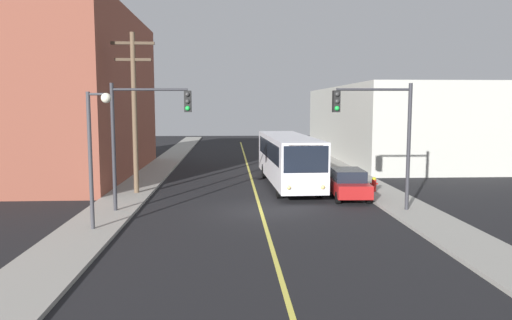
{
  "coord_description": "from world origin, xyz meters",
  "views": [
    {
      "loc": [
        -1.49,
        -23.17,
        5.09
      ],
      "look_at": [
        0.0,
        4.48,
        2.0
      ],
      "focal_mm": 34.08,
      "sensor_mm": 36.0,
      "label": 1
    }
  ],
  "objects_px": {
    "parked_car_red": "(348,183)",
    "traffic_signal_left_corner": "(146,123)",
    "fire_hydrant": "(374,184)",
    "traffic_signal_right_corner": "(377,123)",
    "street_lamp_left": "(95,140)",
    "city_bus": "(288,157)",
    "utility_pole_near": "(134,105)"
  },
  "relations": [
    {
      "from": "city_bus",
      "to": "fire_hydrant",
      "type": "xyz_separation_m",
      "value": [
        4.65,
        -3.21,
        -1.23
      ]
    },
    {
      "from": "street_lamp_left",
      "to": "traffic_signal_right_corner",
      "type": "bearing_deg",
      "value": 13.29
    },
    {
      "from": "parked_car_red",
      "to": "traffic_signal_left_corner",
      "type": "relative_size",
      "value": 0.74
    },
    {
      "from": "traffic_signal_left_corner",
      "to": "street_lamp_left",
      "type": "relative_size",
      "value": 1.09
    },
    {
      "from": "city_bus",
      "to": "utility_pole_near",
      "type": "distance_m",
      "value": 10.06
    },
    {
      "from": "utility_pole_near",
      "to": "traffic_signal_left_corner",
      "type": "xyz_separation_m",
      "value": [
        1.44,
        -4.76,
        -0.83
      ]
    },
    {
      "from": "city_bus",
      "to": "parked_car_red",
      "type": "distance_m",
      "value": 5.34
    },
    {
      "from": "parked_car_red",
      "to": "fire_hydrant",
      "type": "bearing_deg",
      "value": 33.47
    },
    {
      "from": "city_bus",
      "to": "street_lamp_left",
      "type": "distance_m",
      "value": 14.44
    },
    {
      "from": "utility_pole_near",
      "to": "fire_hydrant",
      "type": "height_order",
      "value": "utility_pole_near"
    },
    {
      "from": "city_bus",
      "to": "traffic_signal_left_corner",
      "type": "distance_m",
      "value": 11.06
    },
    {
      "from": "city_bus",
      "to": "parked_car_red",
      "type": "height_order",
      "value": "city_bus"
    },
    {
      "from": "traffic_signal_right_corner",
      "to": "street_lamp_left",
      "type": "height_order",
      "value": "traffic_signal_right_corner"
    },
    {
      "from": "street_lamp_left",
      "to": "fire_hydrant",
      "type": "height_order",
      "value": "street_lamp_left"
    },
    {
      "from": "parked_car_red",
      "to": "traffic_signal_right_corner",
      "type": "height_order",
      "value": "traffic_signal_right_corner"
    },
    {
      "from": "parked_car_red",
      "to": "fire_hydrant",
      "type": "relative_size",
      "value": 5.31
    },
    {
      "from": "parked_car_red",
      "to": "traffic_signal_right_corner",
      "type": "distance_m",
      "value": 5.13
    },
    {
      "from": "city_bus",
      "to": "traffic_signal_right_corner",
      "type": "xyz_separation_m",
      "value": [
        3.21,
        -8.21,
        2.49
      ]
    },
    {
      "from": "city_bus",
      "to": "parked_car_red",
      "type": "bearing_deg",
      "value": -57.88
    },
    {
      "from": "traffic_signal_left_corner",
      "to": "fire_hydrant",
      "type": "distance_m",
      "value": 13.55
    },
    {
      "from": "traffic_signal_left_corner",
      "to": "fire_hydrant",
      "type": "bearing_deg",
      "value": 19.8
    },
    {
      "from": "street_lamp_left",
      "to": "city_bus",
      "type": "bearing_deg",
      "value": 50.88
    },
    {
      "from": "city_bus",
      "to": "traffic_signal_left_corner",
      "type": "bearing_deg",
      "value": -134.94
    },
    {
      "from": "parked_car_red",
      "to": "traffic_signal_right_corner",
      "type": "xyz_separation_m",
      "value": [
        0.42,
        -3.77,
        3.46
      ]
    },
    {
      "from": "traffic_signal_left_corner",
      "to": "utility_pole_near",
      "type": "bearing_deg",
      "value": 106.84
    },
    {
      "from": "utility_pole_near",
      "to": "street_lamp_left",
      "type": "xyz_separation_m",
      "value": [
        0.02,
        -8.23,
        -1.39
      ]
    },
    {
      "from": "street_lamp_left",
      "to": "fire_hydrant",
      "type": "distance_m",
      "value": 16.1
    },
    {
      "from": "street_lamp_left",
      "to": "fire_hydrant",
      "type": "relative_size",
      "value": 6.55
    },
    {
      "from": "traffic_signal_right_corner",
      "to": "fire_hydrant",
      "type": "distance_m",
      "value": 6.39
    },
    {
      "from": "parked_car_red",
      "to": "traffic_signal_right_corner",
      "type": "bearing_deg",
      "value": -83.64
    },
    {
      "from": "city_bus",
      "to": "fire_hydrant",
      "type": "relative_size",
      "value": 14.56
    },
    {
      "from": "street_lamp_left",
      "to": "parked_car_red",
      "type": "bearing_deg",
      "value": 29.39
    }
  ]
}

